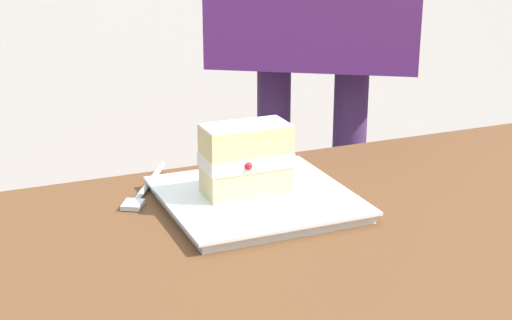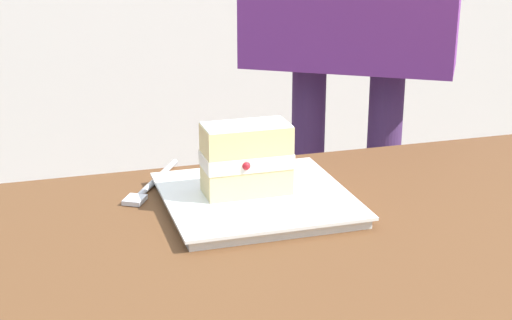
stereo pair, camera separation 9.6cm
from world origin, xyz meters
TOP-DOWN VIEW (x-y plane):
  - dessert_plate at (-0.17, 0.34)m, footprint 0.23×0.23m
  - cake_slice at (-0.18, 0.35)m, footprint 0.11×0.06m
  - dessert_fork at (-0.28, 0.44)m, footprint 0.10×0.15m

SIDE VIEW (x-z plane):
  - dessert_fork at x=-0.28m, z-range 0.76..0.77m
  - dessert_plate at x=-0.17m, z-range 0.76..0.78m
  - cake_slice at x=-0.18m, z-range 0.78..0.87m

